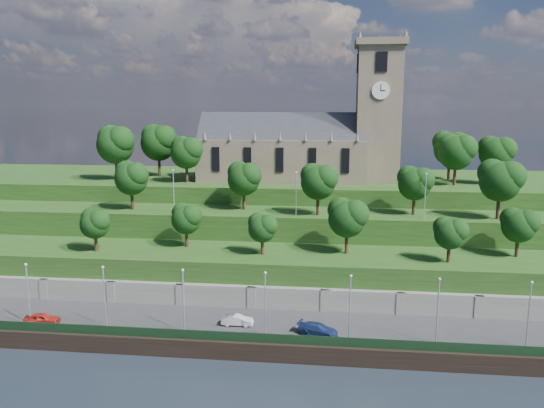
# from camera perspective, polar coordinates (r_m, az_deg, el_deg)

# --- Properties ---
(ground) EXTENTS (320.00, 320.00, 0.00)m
(ground) POSITION_cam_1_polar(r_m,az_deg,el_deg) (64.26, 0.84, -16.65)
(ground) COLOR black
(ground) RESTS_ON ground
(promenade) EXTENTS (160.00, 12.00, 2.00)m
(promenade) POSITION_cam_1_polar(r_m,az_deg,el_deg) (69.21, 1.34, -13.65)
(promenade) COLOR #2D2D30
(promenade) RESTS_ON ground
(quay_wall) EXTENTS (160.00, 0.50, 2.20)m
(quay_wall) POSITION_cam_1_polar(r_m,az_deg,el_deg) (63.72, 0.84, -15.79)
(quay_wall) COLOR black
(quay_wall) RESTS_ON ground
(fence) EXTENTS (160.00, 0.10, 1.20)m
(fence) POSITION_cam_1_polar(r_m,az_deg,el_deg) (63.65, 0.90, -14.32)
(fence) COLOR #163119
(fence) RESTS_ON promenade
(retaining_wall) EXTENTS (160.00, 2.10, 5.00)m
(retaining_wall) POSITION_cam_1_polar(r_m,az_deg,el_deg) (74.12, 1.77, -10.70)
(retaining_wall) COLOR slate
(retaining_wall) RESTS_ON ground
(embankment_lower) EXTENTS (160.00, 12.00, 8.00)m
(embankment_lower) POSITION_cam_1_polar(r_m,az_deg,el_deg) (79.25, 2.14, -8.11)
(embankment_lower) COLOR #1F4115
(embankment_lower) RESTS_ON ground
(embankment_upper) EXTENTS (160.00, 10.00, 12.00)m
(embankment_upper) POSITION_cam_1_polar(r_m,az_deg,el_deg) (89.17, 2.69, -4.64)
(embankment_upper) COLOR #1F4115
(embankment_upper) RESTS_ON ground
(hilltop) EXTENTS (160.00, 32.00, 15.00)m
(hilltop) POSITION_cam_1_polar(r_m,az_deg,el_deg) (109.23, 3.43, -0.99)
(hilltop) COLOR #1F4115
(hilltop) RESTS_ON ground
(church) EXTENTS (38.60, 12.35, 27.60)m
(church) POSITION_cam_1_polar(r_m,az_deg,el_deg) (103.19, 3.84, 6.74)
(church) COLOR brown
(church) RESTS_ON hilltop
(trees_lower) EXTENTS (66.26, 8.55, 8.22)m
(trees_lower) POSITION_cam_1_polar(r_m,az_deg,el_deg) (77.00, 5.15, -1.91)
(trees_lower) COLOR black
(trees_lower) RESTS_ON embankment_lower
(trees_upper) EXTENTS (65.64, 8.85, 9.31)m
(trees_upper) POSITION_cam_1_polar(r_m,az_deg,el_deg) (85.73, 6.30, 2.72)
(trees_upper) COLOR black
(trees_upper) RESTS_ON embankment_upper
(trees_hilltop) EXTENTS (78.83, 16.11, 10.68)m
(trees_hilltop) POSITION_cam_1_polar(r_m,az_deg,el_deg) (102.20, 1.18, 6.26)
(trees_hilltop) COLOR black
(trees_hilltop) RESTS_ON hilltop
(lamp_posts_promenade) EXTENTS (60.36, 0.36, 8.12)m
(lamp_posts_promenade) POSITION_cam_1_polar(r_m,az_deg,el_deg) (64.02, -0.73, -10.21)
(lamp_posts_promenade) COLOR #B2B2B7
(lamp_posts_promenade) RESTS_ON promenade
(lamp_posts_upper) EXTENTS (40.36, 0.36, 7.18)m
(lamp_posts_upper) POSITION_cam_1_polar(r_m,az_deg,el_deg) (84.09, 2.61, 1.54)
(lamp_posts_upper) COLOR #B2B2B7
(lamp_posts_upper) RESTS_ON embankment_upper
(car_left) EXTENTS (4.58, 2.42, 1.49)m
(car_left) POSITION_cam_1_polar(r_m,az_deg,el_deg) (74.65, -23.49, -11.26)
(car_left) COLOR #AF261D
(car_left) RESTS_ON promenade
(car_middle) EXTENTS (4.04, 1.50, 1.32)m
(car_middle) POSITION_cam_1_polar(r_m,az_deg,el_deg) (68.67, -3.74, -12.36)
(car_middle) COLOR #BCBBC0
(car_middle) RESTS_ON promenade
(car_right) EXTENTS (5.23, 3.24, 1.41)m
(car_right) POSITION_cam_1_polar(r_m,az_deg,el_deg) (66.16, 4.95, -13.25)
(car_right) COLOR navy
(car_right) RESTS_ON promenade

